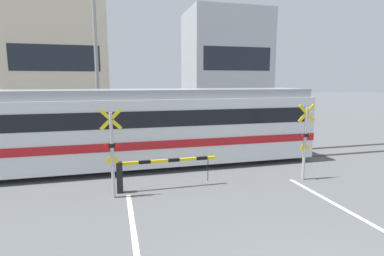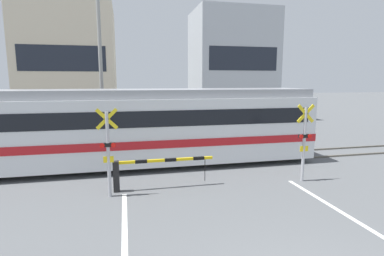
{
  "view_description": "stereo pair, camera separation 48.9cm",
  "coord_description": "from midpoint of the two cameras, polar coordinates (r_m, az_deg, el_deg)",
  "views": [
    {
      "loc": [
        -3.36,
        -3.07,
        3.68
      ],
      "look_at": [
        0.0,
        9.65,
        1.6
      ],
      "focal_mm": 28.0,
      "sensor_mm": 36.0,
      "label": 1
    },
    {
      "loc": [
        -2.89,
        -3.19,
        3.68
      ],
      "look_at": [
        0.0,
        9.65,
        1.6
      ],
      "focal_mm": 28.0,
      "sensor_mm": 36.0,
      "label": 2
    }
  ],
  "objects": [
    {
      "name": "building_left_of_street",
      "position": [
        28.11,
        -24.0,
        10.68
      ],
      "size": [
        7.62,
        5.86,
        9.78
      ],
      "color": "beige",
      "rests_on": "ground_plane"
    },
    {
      "name": "crossing_barrier_far",
      "position": [
        17.34,
        3.99,
        -0.77
      ],
      "size": [
        3.43,
        0.2,
        1.05
      ],
      "color": "black",
      "rests_on": "ground_plane"
    },
    {
      "name": "crossing_barrier_near",
      "position": [
        10.3,
        -10.25,
        -7.69
      ],
      "size": [
        3.43,
        0.2,
        1.05
      ],
      "color": "black",
      "rests_on": "ground_plane"
    },
    {
      "name": "rail_track_far",
      "position": [
        14.56,
        -1.94,
        -5.5
      ],
      "size": [
        50.0,
        0.1,
        0.08
      ],
      "color": "#5B564C",
      "rests_on": "ground_plane"
    },
    {
      "name": "crossing_signal_left",
      "position": [
        9.71,
        -16.39,
        -3.96
      ],
      "size": [
        0.68,
        0.15,
        2.85
      ],
      "color": "#B2B2B7",
      "rests_on": "ground_plane"
    },
    {
      "name": "utility_pole_streetside",
      "position": [
        18.72,
        -18.39,
        10.2
      ],
      "size": [
        0.22,
        0.22,
        8.45
      ],
      "color": "gray",
      "rests_on": "ground_plane"
    },
    {
      "name": "pedestrian",
      "position": [
        19.93,
        -3.98,
        1.02
      ],
      "size": [
        0.38,
        0.22,
        1.62
      ],
      "color": "#33384C",
      "rests_on": "ground_plane"
    },
    {
      "name": "commuter_train",
      "position": [
        13.32,
        -23.24,
        0.03
      ],
      "size": [
        20.97,
        3.05,
        3.32
      ],
      "color": "silver",
      "rests_on": "ground_plane"
    },
    {
      "name": "crossing_signal_right",
      "position": [
        11.72,
        19.64,
        -1.93
      ],
      "size": [
        0.68,
        0.15,
        2.85
      ],
      "color": "#B2B2B7",
      "rests_on": "ground_plane"
    },
    {
      "name": "building_right_of_street",
      "position": [
        29.69,
        5.91,
        11.63
      ],
      "size": [
        7.42,
        5.86,
        10.16
      ],
      "color": "#B2B7BC",
      "rests_on": "ground_plane"
    },
    {
      "name": "rail_track_near",
      "position": [
        13.21,
        -0.55,
        -7.01
      ],
      "size": [
        50.0,
        0.1,
        0.08
      ],
      "color": "#5B564C",
      "rests_on": "ground_plane"
    }
  ]
}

